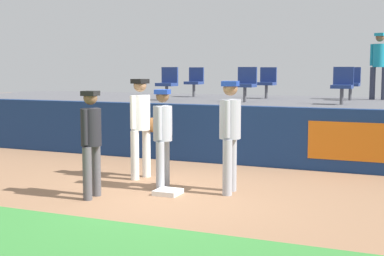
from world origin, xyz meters
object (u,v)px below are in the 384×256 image
seat_front_right (342,83)px  player_runner_visitor (230,129)px  seat_back_left (195,80)px  player_umpire (91,136)px  seat_front_center (246,82)px  seat_front_left (168,82)px  seat_back_center (267,81)px  first_base (168,192)px  player_coach_visitor (163,132)px  seat_back_right (351,82)px  player_fielder_home (141,121)px  spectator_hooded (379,61)px

seat_front_right → player_runner_visitor: bearing=-106.4°
player_runner_visitor → seat_back_left: seat_back_left is taller
seat_back_left → player_umpire: bearing=-80.1°
seat_front_right → seat_front_center: 2.26m
seat_front_left → seat_back_center: same height
first_base → seat_back_center: (-0.12, 6.41, 1.69)m
seat_front_left → player_coach_visitor: bearing=-65.3°
seat_back_left → seat_front_center: 2.76m
seat_back_right → seat_back_left: same height
seat_back_right → seat_front_left: bearing=-157.3°
player_coach_visitor → seat_front_center: size_ratio=2.04×
player_runner_visitor → seat_front_left: bearing=-148.8°
player_coach_visitor → seat_front_left: bearing=-164.4°
player_umpire → seat_back_center: bearing=167.0°
seat_back_center → seat_front_left: bearing=-139.5°
first_base → player_runner_visitor: (0.90, 0.49, 1.04)m
first_base → seat_back_right: (2.07, 6.41, 1.69)m
player_fielder_home → seat_front_center: (0.89, 3.61, 0.66)m
player_umpire → seat_back_center: size_ratio=2.04×
player_coach_visitor → seat_back_right: bearing=150.1°
first_base → seat_back_right: bearing=72.1°
player_runner_visitor → spectator_hooded: size_ratio=1.09×
player_coach_visitor → seat_back_left: 6.46m
seat_front_left → seat_front_right: same height
first_base → player_umpire: size_ratio=0.23×
player_runner_visitor → spectator_hooded: bearing=158.5°
player_fielder_home → seat_back_right: size_ratio=2.23×
seat_back_center → seat_back_right: bearing=-0.0°
seat_back_center → seat_back_left: bearing=-180.0°
seat_front_left → seat_back_left: 1.80m
player_runner_visitor → first_base: bearing=-67.1°
player_fielder_home → seat_back_center: seat_back_center is taller
seat_back_center → spectator_hooded: bearing=10.9°
player_coach_visitor → seat_back_center: seat_back_center is taller
seat_front_left → first_base: bearing=-64.2°
seat_back_right → seat_back_left: size_ratio=1.00×
player_umpire → seat_back_right: seat_back_right is taller
seat_back_right → seat_back_center: (-2.19, 0.00, 0.00)m
player_fielder_home → player_runner_visitor: size_ratio=1.01×
seat_back_center → spectator_hooded: (2.81, 0.54, 0.52)m
player_coach_visitor → seat_front_right: 4.96m
first_base → seat_front_right: seat_front_right is taller
seat_back_left → seat_back_right: bearing=-0.0°
player_coach_visitor → player_umpire: player_umpire is taller
player_fielder_home → seat_back_left: seat_back_left is taller
player_coach_visitor → seat_front_left: size_ratio=2.04×
spectator_hooded → player_umpire: bearing=78.4°
seat_back_right → player_runner_visitor: bearing=-101.2°
seat_front_right → seat_back_right: same height
player_umpire → player_coach_visitor: bearing=136.9°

